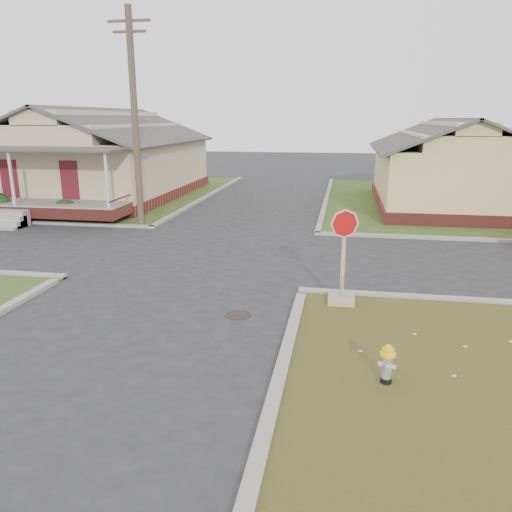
# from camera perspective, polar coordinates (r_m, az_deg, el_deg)

# --- Properties ---
(ground) EXTENTS (120.00, 120.00, 0.00)m
(ground) POSITION_cam_1_polar(r_m,az_deg,el_deg) (13.30, -10.93, -5.23)
(ground) COLOR #252527
(ground) RESTS_ON ground
(verge_far_left) EXTENTS (19.00, 19.00, 0.05)m
(verge_far_left) POSITION_cam_1_polar(r_m,az_deg,el_deg) (34.73, -20.66, 6.85)
(verge_far_left) COLOR #2D4719
(verge_far_left) RESTS_ON ground
(curbs) EXTENTS (80.00, 40.00, 0.12)m
(curbs) POSITION_cam_1_polar(r_m,az_deg,el_deg) (17.83, -5.27, 0.32)
(curbs) COLOR gray
(curbs) RESTS_ON ground
(manhole) EXTENTS (0.64, 0.64, 0.01)m
(manhole) POSITION_cam_1_polar(r_m,az_deg,el_deg) (12.25, -2.04, -6.75)
(manhole) COLOR black
(manhole) RESTS_ON ground
(corner_house) EXTENTS (10.10, 15.50, 5.30)m
(corner_house) POSITION_cam_1_polar(r_m,az_deg,el_deg) (31.91, -17.52, 10.53)
(corner_house) COLOR maroon
(corner_house) RESTS_ON ground
(side_house_yellow) EXTENTS (7.60, 11.60, 4.70)m
(side_house_yellow) POSITION_cam_1_polar(r_m,az_deg,el_deg) (28.70, 21.16, 9.55)
(side_house_yellow) COLOR maroon
(side_house_yellow) RESTS_ON ground
(utility_pole) EXTENTS (1.80, 0.28, 9.00)m
(utility_pole) POSITION_cam_1_polar(r_m,az_deg,el_deg) (22.30, -13.69, 15.11)
(utility_pole) COLOR #473729
(utility_pole) RESTS_ON ground
(fire_hydrant) EXTENTS (0.28, 0.28, 0.74)m
(fire_hydrant) POSITION_cam_1_polar(r_m,az_deg,el_deg) (9.36, 14.79, -11.61)
(fire_hydrant) COLOR black
(fire_hydrant) RESTS_ON ground
(stop_sign) EXTENTS (0.69, 0.68, 2.45)m
(stop_sign) POSITION_cam_1_polar(r_m,az_deg,el_deg) (12.94, 9.80, -3.05)
(stop_sign) COLOR tan
(stop_sign) RESTS_ON ground
(hedge_right) EXTENTS (1.31, 1.08, 1.00)m
(hedge_right) POSITION_cam_1_polar(r_m,az_deg,el_deg) (24.90, -20.93, 5.00)
(hedge_right) COLOR #163914
(hedge_right) RESTS_ON verge_far_left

